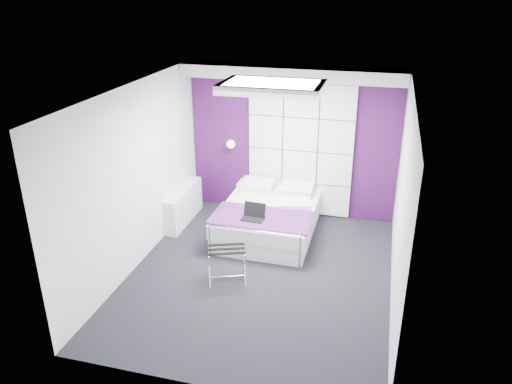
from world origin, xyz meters
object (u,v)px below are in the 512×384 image
(bed, at_px, (269,219))
(luggage_rack, at_px, (227,264))
(laptop, at_px, (254,215))
(wall_lamp, at_px, (231,143))
(nightstand, at_px, (250,183))
(radiator, at_px, (183,205))

(bed, height_order, luggage_rack, bed)
(laptop, bearing_deg, wall_lamp, 123.69)
(bed, height_order, nightstand, bed)
(wall_lamp, xyz_separation_m, radiator, (-0.64, -0.76, -0.92))
(nightstand, height_order, laptop, laptop)
(bed, distance_m, laptop, 0.61)
(luggage_rack, bearing_deg, nightstand, 76.68)
(radiator, xyz_separation_m, laptop, (1.41, -0.60, 0.27))
(wall_lamp, relative_size, bed, 0.08)
(luggage_rack, bearing_deg, wall_lamp, 84.89)
(nightstand, xyz_separation_m, luggage_rack, (0.29, -2.27, -0.27))
(radiator, height_order, bed, bed)
(nightstand, height_order, luggage_rack, nightstand)
(nightstand, bearing_deg, wall_lamp, 173.49)
(radiator, distance_m, nightstand, 1.24)
(nightstand, bearing_deg, laptop, -72.56)
(luggage_rack, relative_size, laptop, 1.50)
(nightstand, distance_m, luggage_rack, 2.31)
(bed, relative_size, laptop, 5.46)
(wall_lamp, height_order, laptop, wall_lamp)
(bed, relative_size, luggage_rack, 3.64)
(radiator, bearing_deg, bed, -3.08)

